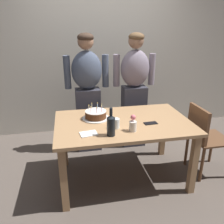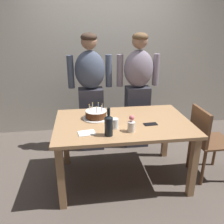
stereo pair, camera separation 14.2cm
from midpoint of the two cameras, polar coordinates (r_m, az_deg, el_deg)
The scene contains 12 objects.
ground_plane at distance 2.93m, azimuth 3.92°, elevation -15.85°, with size 10.00×10.00×0.00m, color #564C44.
back_wall at distance 3.90m, azimuth -0.28°, elevation 14.28°, with size 5.20×0.10×2.60m, color beige.
dining_table at distance 2.60m, azimuth 4.27°, elevation -4.39°, with size 1.50×0.96×0.74m.
birthday_cake at distance 2.62m, azimuth -2.45°, elevation -0.68°, with size 0.31×0.31×0.17m.
water_glass_near at distance 2.37m, azimuth 2.39°, elevation -2.89°, with size 0.08×0.08×0.11m, color silver.
wine_bottle at distance 2.19m, azimuth 1.01°, elevation -3.21°, with size 0.08×0.08×0.28m.
cell_phone at distance 2.52m, azimuth 11.17°, elevation -3.00°, with size 0.14×0.07×0.01m, color black.
napkin_stack at distance 2.28m, azimuth -4.56°, elevation -5.28°, with size 0.17×0.13×0.01m, color white.
flower_vase at distance 2.30m, azimuth 6.63°, elevation -3.08°, with size 0.08×0.08×0.17m.
person_man_bearded at distance 3.21m, azimuth -4.09°, elevation 5.03°, with size 0.61×0.27×1.66m.
person_woman_cardigan at distance 3.32m, azimuth 7.67°, elevation 5.43°, with size 0.61×0.27×1.66m.
dining_chair at distance 2.93m, azimuth 23.70°, elevation -5.86°, with size 0.42×0.42×0.87m.
Camera 2 is at (-0.44, -2.30, 1.75)m, focal length 36.65 mm.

